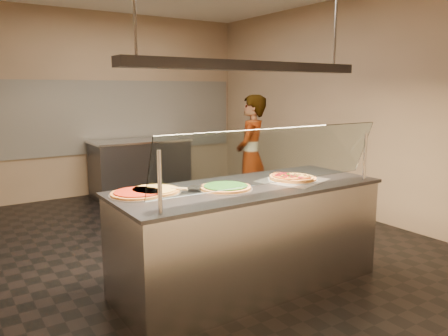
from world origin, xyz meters
TOP-DOWN VIEW (x-y plane):
  - ground at (0.00, 0.00)m, footprint 5.00×6.00m
  - wall_back at (0.00, 3.01)m, footprint 5.00×0.02m
  - wall_right at (2.51, 0.00)m, footprint 0.02×6.00m
  - tile_band at (0.00, 2.98)m, footprint 4.90×0.02m
  - serving_counter at (-0.12, -1.25)m, footprint 2.40×0.94m
  - sneeze_guard at (-0.12, -1.59)m, footprint 2.16×0.18m
  - perforated_tray at (0.35, -1.30)m, footprint 0.66×0.66m
  - half_pizza_pepperoni at (0.25, -1.30)m, footprint 0.34×0.47m
  - half_pizza_sausage at (0.45, -1.30)m, footprint 0.34×0.47m
  - pizza_spinach at (-0.36, -1.26)m, footprint 0.46×0.46m
  - pizza_cheese at (-0.91, -1.03)m, footprint 0.44×0.44m
  - pizza_tomato at (-1.06, -1.05)m, footprint 0.45×0.45m
  - pizza_spatula at (-0.68, -1.14)m, footprint 0.28×0.17m
  - prep_table at (0.44, 2.55)m, footprint 1.60×0.74m
  - worker at (1.21, 0.48)m, footprint 0.73×0.70m
  - heat_lamp_housing at (-0.12, -1.25)m, footprint 2.30×0.18m
  - lamp_rod_right at (0.88, -1.25)m, footprint 0.02×0.02m

SIDE VIEW (x-z plane):
  - ground at x=0.00m, z-range -0.02..0.00m
  - serving_counter at x=-0.12m, z-range 0.00..0.93m
  - prep_table at x=0.44m, z-range 0.00..0.93m
  - worker at x=1.21m, z-range 0.00..1.69m
  - perforated_tray at x=0.35m, z-range 0.93..0.94m
  - pizza_cheese at x=-0.91m, z-range 0.93..0.96m
  - pizza_tomato at x=-1.06m, z-range 0.93..0.96m
  - pizza_spinach at x=-0.36m, z-range 0.93..0.96m
  - half_pizza_sausage at x=0.45m, z-range 0.94..0.98m
  - pizza_spatula at x=-0.68m, z-range 0.95..0.97m
  - half_pizza_pepperoni at x=0.25m, z-range 0.94..0.99m
  - sneeze_guard at x=-0.12m, z-range 0.96..1.49m
  - tile_band at x=0.00m, z-range 0.70..1.90m
  - wall_back at x=0.00m, z-range 0.00..3.00m
  - wall_right at x=2.51m, z-range 0.00..3.00m
  - heat_lamp_housing at x=-0.12m, z-range 1.91..1.99m
  - lamp_rod_right at x=0.88m, z-range 1.99..3.00m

